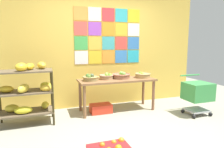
{
  "coord_description": "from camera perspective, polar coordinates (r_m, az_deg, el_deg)",
  "views": [
    {
      "loc": [
        -1.3,
        -2.91,
        1.46
      ],
      "look_at": [
        -0.01,
        0.78,
        0.86
      ],
      "focal_mm": 32.38,
      "sensor_mm": 36.0,
      "label": 1
    }
  ],
  "objects": [
    {
      "name": "display_table",
      "position": [
        4.34,
        1.43,
        -2.6
      ],
      "size": [
        1.64,
        0.59,
        0.7
      ],
      "color": "brown",
      "rests_on": "ground"
    },
    {
      "name": "banana_shelf_unit",
      "position": [
        3.92,
        -22.8,
        -4.18
      ],
      "size": [
        0.96,
        0.56,
        1.13
      ],
      "color": "#2E2711",
      "rests_on": "ground"
    },
    {
      "name": "shopping_cart",
      "position": [
        4.47,
        23.02,
        -4.9
      ],
      "size": [
        0.51,
        0.48,
        0.8
      ],
      "rotation": [
        0.0,
        0.0,
        -0.02
      ],
      "color": "black",
      "rests_on": "ground"
    },
    {
      "name": "ground",
      "position": [
        3.51,
        4.56,
        -15.89
      ],
      "size": [
        9.17,
        9.17,
        0.0
      ],
      "primitive_type": "plane",
      "color": "gray"
    },
    {
      "name": "produce_crate_under_table",
      "position": [
        4.34,
        -3.17,
        -9.68
      ],
      "size": [
        0.44,
        0.28,
        0.18
      ],
      "primitive_type": "cube",
      "color": "red",
      "rests_on": "ground"
    },
    {
      "name": "fruit_basket_left",
      "position": [
        4.15,
        -6.14,
        -1.09
      ],
      "size": [
        0.33,
        0.33,
        0.15
      ],
      "color": "#967E4B",
      "rests_on": "display_table"
    },
    {
      "name": "fruit_basket_centre",
      "position": [
        4.56,
        8.66,
        -0.31
      ],
      "size": [
        0.35,
        0.35,
        0.13
      ],
      "color": "tan",
      "rests_on": "display_table"
    },
    {
      "name": "fruit_basket_back_left",
      "position": [
        4.42,
        2.63,
        -0.43
      ],
      "size": [
        0.4,
        0.4,
        0.15
      ],
      "color": "#966346",
      "rests_on": "display_table"
    },
    {
      "name": "fruit_basket_back_right",
      "position": [
        4.31,
        -1.56,
        -0.7
      ],
      "size": [
        0.3,
        0.3,
        0.14
      ],
      "color": "#A58056",
      "rests_on": "display_table"
    },
    {
      "name": "back_wall_with_art",
      "position": [
        4.71,
        -3.19,
        9.06
      ],
      "size": [
        4.86,
        0.07,
        2.97
      ],
      "color": "gold",
      "rests_on": "ground"
    }
  ]
}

